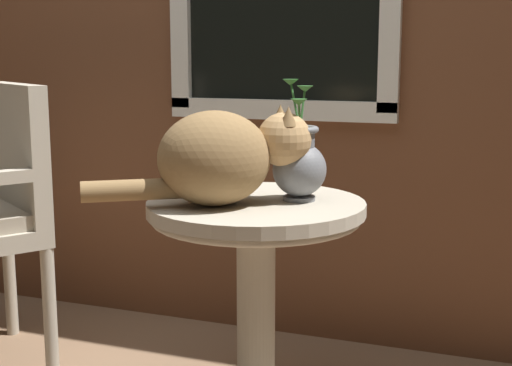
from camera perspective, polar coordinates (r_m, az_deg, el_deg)
name	(u,v)px	position (r m, az deg, el deg)	size (l,w,h in m)	color
wicker_side_table	(256,276)	(2.01, 0.00, -7.44)	(0.60, 0.60, 0.64)	#B2A893
cat	(222,156)	(1.88, -2.73, 2.13)	(0.53, 0.40, 0.26)	olive
pewter_vase_with_ivy	(299,163)	(1.95, 3.48, 1.57)	(0.15, 0.15, 0.33)	slate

